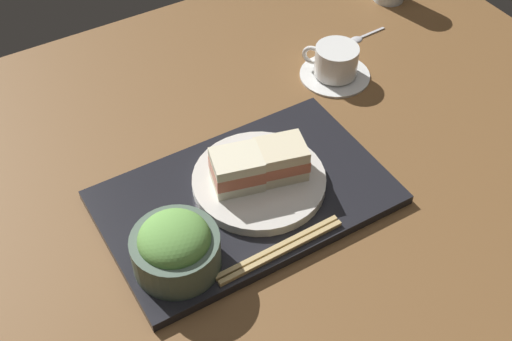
{
  "coord_description": "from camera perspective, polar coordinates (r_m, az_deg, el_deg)",
  "views": [
    {
      "loc": [
        -32.49,
        -60.58,
        74.24
      ],
      "look_at": [
        1.4,
        -3.83,
        5.0
      ],
      "focal_mm": 46.05,
      "sensor_mm": 36.0,
      "label": 1
    }
  ],
  "objects": [
    {
      "name": "ground_plane",
      "position": [
        1.02,
        -1.77,
        -1.47
      ],
      "size": [
        140.0,
        100.0,
        3.0
      ],
      "primitive_type": "cube",
      "color": "brown"
    },
    {
      "name": "sandwich_plate",
      "position": [
        0.98,
        0.26,
        -0.91
      ],
      "size": [
        20.0,
        20.0,
        1.57
      ],
      "primitive_type": "cylinder",
      "color": "silver",
      "rests_on": "serving_tray"
    },
    {
      "name": "chopsticks_pair",
      "position": [
        0.9,
        2.1,
        -6.88
      ],
      "size": [
        19.72,
        1.98,
        0.7
      ],
      "color": "tan",
      "rests_on": "serving_tray"
    },
    {
      "name": "serving_tray",
      "position": [
        0.98,
        -0.92,
        -2.35
      ],
      "size": [
        42.23,
        26.32,
        1.59
      ],
      "primitive_type": "cube",
      "color": "black",
      "rests_on": "ground_plane"
    },
    {
      "name": "sandwich_far",
      "position": [
        0.96,
        2.17,
        0.98
      ],
      "size": [
        8.56,
        7.47,
        5.48
      ],
      "color": "beige",
      "rests_on": "sandwich_plate"
    },
    {
      "name": "sandwich_near",
      "position": [
        0.95,
        -1.67,
        0.07
      ],
      "size": [
        8.4,
        7.36,
        5.51
      ],
      "color": "#EFE5C1",
      "rests_on": "sandwich_plate"
    },
    {
      "name": "teaspoon",
      "position": [
        1.31,
        9.04,
        11.41
      ],
      "size": [
        8.52,
        2.13,
        0.8
      ],
      "color": "silver",
      "rests_on": "ground_plane"
    },
    {
      "name": "salad_bowl",
      "position": [
        0.87,
        -7.02,
        -6.6
      ],
      "size": [
        11.88,
        11.88,
        8.03
      ],
      "color": "#4C6051",
      "rests_on": "serving_tray"
    },
    {
      "name": "coffee_cup",
      "position": [
        1.19,
        6.91,
        9.2
      ],
      "size": [
        12.74,
        12.74,
        6.15
      ],
      "color": "white",
      "rests_on": "ground_plane"
    }
  ]
}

